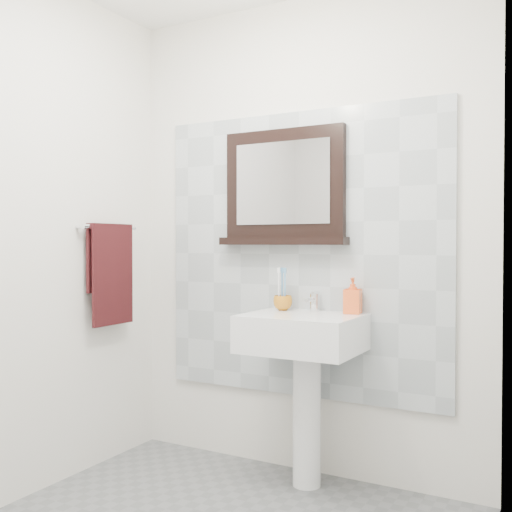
{
  "coord_description": "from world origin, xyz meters",
  "views": [
    {
      "loc": [
        1.33,
        -1.79,
        1.21
      ],
      "look_at": [
        0.03,
        0.55,
        1.15
      ],
      "focal_mm": 42.0,
      "sensor_mm": 36.0,
      "label": 1
    }
  ],
  "objects_px": {
    "soap_dispenser": "(353,295)",
    "framed_mirror": "(284,190)",
    "pedestal_sink": "(303,352)",
    "hand_towel": "(111,266)",
    "toothbrush_cup": "(283,303)"
  },
  "relations": [
    {
      "from": "soap_dispenser",
      "to": "framed_mirror",
      "type": "relative_size",
      "value": 0.25
    },
    {
      "from": "framed_mirror",
      "to": "pedestal_sink",
      "type": "bearing_deg",
      "value": -43.53
    },
    {
      "from": "framed_mirror",
      "to": "hand_towel",
      "type": "relative_size",
      "value": 1.31
    },
    {
      "from": "soap_dispenser",
      "to": "hand_towel",
      "type": "height_order",
      "value": "hand_towel"
    },
    {
      "from": "pedestal_sink",
      "to": "hand_towel",
      "type": "bearing_deg",
      "value": -169.47
    },
    {
      "from": "hand_towel",
      "to": "framed_mirror",
      "type": "bearing_deg",
      "value": 23.96
    },
    {
      "from": "toothbrush_cup",
      "to": "pedestal_sink",
      "type": "bearing_deg",
      "value": -33.3
    },
    {
      "from": "toothbrush_cup",
      "to": "framed_mirror",
      "type": "bearing_deg",
      "value": 112.26
    },
    {
      "from": "toothbrush_cup",
      "to": "framed_mirror",
      "type": "distance_m",
      "value": 0.6
    },
    {
      "from": "framed_mirror",
      "to": "hand_towel",
      "type": "distance_m",
      "value": 1.03
    },
    {
      "from": "pedestal_sink",
      "to": "hand_towel",
      "type": "distance_m",
      "value": 1.15
    },
    {
      "from": "toothbrush_cup",
      "to": "hand_towel",
      "type": "distance_m",
      "value": 0.96
    },
    {
      "from": "pedestal_sink",
      "to": "soap_dispenser",
      "type": "relative_size",
      "value": 5.37
    },
    {
      "from": "framed_mirror",
      "to": "toothbrush_cup",
      "type": "bearing_deg",
      "value": -67.74
    },
    {
      "from": "soap_dispenser",
      "to": "framed_mirror",
      "type": "xyz_separation_m",
      "value": [
        -0.4,
        0.04,
        0.54
      ]
    }
  ]
}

